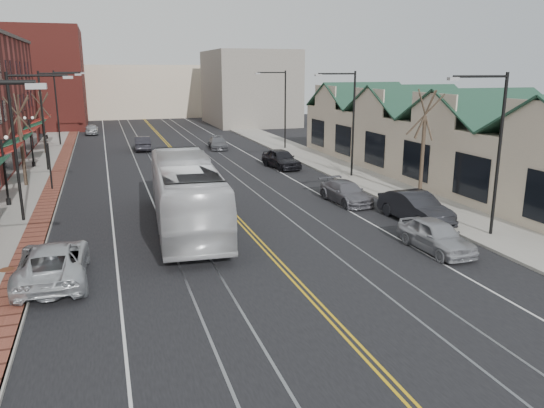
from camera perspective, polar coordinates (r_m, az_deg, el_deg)
ground at (r=18.61m, az=6.37°, el=-12.19°), size 160.00×160.00×0.00m
sidewalk_left at (r=36.44m, az=-25.19°, el=-0.09°), size 4.00×120.00×0.15m
sidewalk_right at (r=40.77m, az=10.40°, el=2.46°), size 4.00×120.00×0.15m
building_right at (r=43.52m, az=17.56°, el=5.74°), size 8.00×36.00×4.60m
backdrop_left at (r=85.63m, az=-24.39°, el=12.21°), size 14.00×18.00×14.00m
backdrop_mid at (r=100.46m, az=-14.06°, el=11.73°), size 22.00×14.00×9.00m
backdrop_right at (r=83.15m, az=-2.48°, el=12.37°), size 12.00×16.00×11.00m
streetlight_l_1 at (r=31.58m, az=-25.27°, el=7.04°), size 3.33×0.25×8.00m
streetlight_l_2 at (r=47.43m, az=-22.95°, el=9.26°), size 3.33×0.25×8.00m
streetlight_l_3 at (r=63.36m, az=-21.79°, el=10.36°), size 3.33×0.25×8.00m
streetlight_r_0 at (r=27.97m, az=22.67°, el=6.53°), size 3.33×0.25×8.00m
streetlight_r_1 at (r=41.41m, az=8.22°, el=9.65°), size 3.33×0.25×8.00m
streetlight_r_2 at (r=56.21m, az=0.99°, el=10.98°), size 3.33×0.25×8.00m
lamppost_l_2 at (r=36.14m, az=-26.80°, el=3.08°), size 0.84×0.28×4.27m
lamppost_l_3 at (r=49.86m, az=-24.47°, el=6.03°), size 0.84×0.28×4.27m
tree_left_near at (r=41.79m, az=-25.40°, el=6.39°), size 1.78×1.37×6.48m
tree_left_far at (r=57.63m, az=-23.44°, el=8.16°), size 1.66×1.28×6.02m
tree_right_mid at (r=35.34m, az=15.96°, el=6.40°), size 1.90×1.46×6.93m
manhole_far at (r=24.89m, az=-26.63°, el=-6.32°), size 0.60×0.60×0.02m
traffic_signal at (r=39.76m, az=-22.86°, el=4.60°), size 0.18×0.15×3.80m
transit_bus at (r=28.50m, az=-9.24°, el=1.10°), size 4.00×13.53×3.72m
parked_suv at (r=22.97m, az=-22.49°, el=-5.83°), size 2.66×5.74×1.59m
parked_car_a at (r=25.88m, az=17.22°, el=-3.25°), size 1.94×4.49×1.51m
parked_car_b at (r=30.47m, az=15.17°, el=-0.35°), size 2.11×5.16×1.66m
parked_car_c at (r=33.98m, az=7.95°, el=1.25°), size 2.23×4.82×1.36m
parked_car_d at (r=45.60m, az=1.00°, el=4.89°), size 2.51×5.02×1.64m
distant_car_left at (r=57.47m, az=-13.74°, el=6.36°), size 1.76×4.55×1.48m
distant_car_right at (r=57.16m, az=-5.84°, el=6.55°), size 2.20×4.55×1.28m
distant_car_far at (r=73.56m, az=-18.82°, el=7.63°), size 1.69×4.12×1.40m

